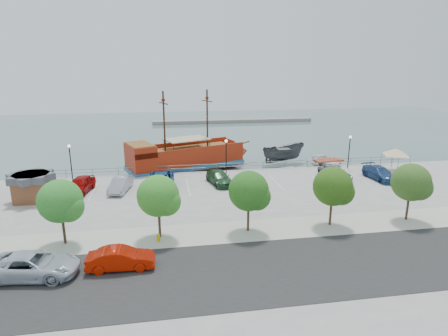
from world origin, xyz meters
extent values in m
plane|color=#455E5D|center=(0.00, 0.00, -1.00)|extent=(160.00, 160.00, 0.00)
cube|color=gray|center=(0.00, -21.00, -0.60)|extent=(100.00, 58.00, 1.20)
cube|color=black|center=(0.00, -16.00, 0.01)|extent=(100.00, 8.00, 0.04)
cube|color=#B4B19C|center=(0.00, -10.00, 0.01)|extent=(100.00, 4.00, 0.05)
cylinder|color=slate|center=(0.00, 7.80, 0.95)|extent=(50.00, 0.06, 0.06)
cylinder|color=slate|center=(0.00, 7.80, 0.55)|extent=(50.00, 0.06, 0.06)
cube|color=gray|center=(10.00, 55.00, -0.60)|extent=(40.00, 3.00, 0.80)
cube|color=#9C240D|center=(-4.61, 11.76, 0.80)|extent=(15.88, 9.86, 2.47)
cube|color=#24608F|center=(-4.61, 11.76, 0.00)|extent=(16.25, 10.22, 0.57)
cone|color=#9C240D|center=(3.20, 14.75, 0.80)|extent=(4.46, 5.34, 4.56)
cube|color=#9C240D|center=(-10.37, 9.56, 2.70)|extent=(4.35, 5.45, 1.33)
cube|color=brown|center=(-10.37, 9.56, 3.41)|extent=(4.04, 5.03, 0.11)
cube|color=brown|center=(-4.16, 11.93, 2.08)|extent=(13.02, 8.31, 0.14)
cube|color=#9C240D|center=(-5.42, 13.89, 2.37)|extent=(14.25, 5.60, 0.66)
cube|color=#9C240D|center=(-3.79, 9.64, 2.37)|extent=(14.25, 5.60, 0.66)
cylinder|color=#382111|center=(-1.50, 12.95, 5.93)|extent=(0.29, 0.29, 7.78)
cylinder|color=#382111|center=(-7.26, 10.75, 5.93)|extent=(0.29, 0.29, 7.78)
cylinder|color=#382111|center=(-1.50, 12.95, 8.30)|extent=(1.14, 2.71, 0.13)
cylinder|color=#382111|center=(-7.26, 10.75, 8.30)|extent=(1.14, 2.71, 0.13)
cube|color=#C9BE89|center=(-4.43, 11.83, 3.46)|extent=(6.43, 5.33, 0.11)
cylinder|color=#382111|center=(3.82, 14.98, 1.94)|extent=(2.26, 0.99, 0.56)
imported|color=#414448|center=(9.62, 13.62, 0.31)|extent=(7.20, 4.09, 2.63)
imported|color=white|center=(15.11, 10.40, -0.32)|extent=(5.36, 7.01, 1.35)
cube|color=gray|center=(-13.57, 9.20, -0.78)|extent=(7.80, 3.38, 0.43)
cube|color=gray|center=(7.31, 9.20, -0.82)|extent=(6.44, 3.30, 0.35)
cube|color=#69665D|center=(15.54, 9.20, -0.81)|extent=(7.00, 3.28, 0.39)
cube|color=brown|center=(-20.35, 0.38, 1.07)|extent=(3.03, 3.03, 2.14)
cube|color=#46474F|center=(-20.35, 0.38, 2.38)|extent=(3.44, 3.44, 0.68)
cylinder|color=slate|center=(19.77, 5.22, 1.02)|extent=(0.08, 0.08, 2.04)
cylinder|color=slate|center=(21.99, 6.14, 1.02)|extent=(0.08, 0.08, 2.04)
cylinder|color=slate|center=(20.68, 3.00, 1.02)|extent=(0.08, 0.08, 2.04)
cylinder|color=slate|center=(22.91, 3.91, 1.02)|extent=(0.08, 0.08, 2.04)
pyramid|color=silver|center=(21.34, 4.57, 2.82)|extent=(5.07, 5.07, 0.83)
imported|color=silver|center=(-15.88, -14.43, 0.79)|extent=(5.97, 3.30, 1.58)
imported|color=#B71603|center=(-10.50, -14.31, 0.72)|extent=(4.40, 1.63, 1.44)
cylinder|color=#C0AE01|center=(-8.11, -10.80, 0.27)|extent=(0.22, 0.22, 0.54)
sphere|color=#C0AE01|center=(-8.11, -10.80, 0.56)|extent=(0.23, 0.23, 0.23)
cylinder|color=black|center=(-18.00, 6.50, 2.00)|extent=(0.12, 0.12, 4.00)
sphere|color=#FFF2CC|center=(-18.00, 6.50, 4.10)|extent=(0.36, 0.36, 0.36)
cylinder|color=black|center=(0.00, 6.50, 2.00)|extent=(0.12, 0.12, 4.00)
sphere|color=#FFF2CC|center=(0.00, 6.50, 4.10)|extent=(0.36, 0.36, 0.36)
cylinder|color=black|center=(16.00, 6.50, 2.00)|extent=(0.12, 0.12, 4.00)
sphere|color=#FFF2CC|center=(16.00, 6.50, 4.10)|extent=(0.36, 0.36, 0.36)
cylinder|color=#473321|center=(-15.00, -10.00, 1.10)|extent=(0.20, 0.20, 2.20)
sphere|color=#2A6E25|center=(-15.00, -10.00, 3.40)|extent=(3.20, 3.20, 3.20)
sphere|color=#2A6E25|center=(-14.40, -10.30, 3.00)|extent=(2.20, 2.20, 2.20)
cylinder|color=#473321|center=(-8.00, -10.00, 1.10)|extent=(0.20, 0.20, 2.20)
sphere|color=#2F7522|center=(-8.00, -10.00, 3.40)|extent=(3.20, 3.20, 3.20)
sphere|color=#2F7522|center=(-7.40, -10.30, 3.00)|extent=(2.20, 2.20, 2.20)
cylinder|color=#473321|center=(-1.00, -10.00, 1.10)|extent=(0.20, 0.20, 2.20)
sphere|color=#225518|center=(-1.00, -10.00, 3.40)|extent=(3.20, 3.20, 3.20)
sphere|color=#225518|center=(-0.40, -10.30, 3.00)|extent=(2.20, 2.20, 2.20)
cylinder|color=#473321|center=(6.00, -10.00, 1.10)|extent=(0.20, 0.20, 2.20)
sphere|color=#274B12|center=(6.00, -10.00, 3.40)|extent=(3.20, 3.20, 3.20)
sphere|color=#274B12|center=(6.60, -10.30, 3.00)|extent=(2.20, 2.20, 2.20)
cylinder|color=#473321|center=(13.00, -10.00, 1.10)|extent=(0.20, 0.20, 2.20)
sphere|color=#2F501C|center=(13.00, -10.00, 3.40)|extent=(3.20, 3.20, 3.20)
sphere|color=#2F501C|center=(13.60, -10.30, 3.00)|extent=(2.20, 2.20, 2.20)
imported|color=#900605|center=(-16.24, 2.07, 0.83)|extent=(2.80, 5.17, 1.67)
imported|color=#9EA5AE|center=(-12.13, 1.83, 0.74)|extent=(2.43, 4.73, 1.49)
imported|color=navy|center=(-7.90, 2.28, 0.81)|extent=(3.01, 5.96, 1.62)
imported|color=#26502E|center=(-1.43, 2.65, 0.71)|extent=(2.97, 5.23, 1.43)
imported|color=gray|center=(12.31, 2.43, 0.70)|extent=(2.65, 5.18, 1.40)
imported|color=navy|center=(17.33, 1.35, 0.74)|extent=(2.45, 5.23, 1.48)
camera|label=1|loc=(-7.38, -37.07, 12.91)|focal=30.00mm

